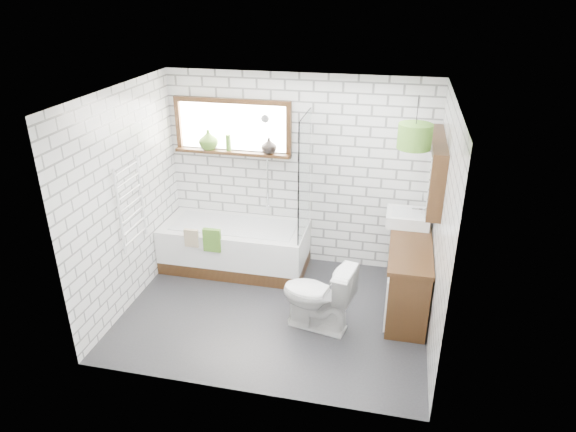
% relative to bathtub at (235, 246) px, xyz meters
% --- Properties ---
extents(floor, '(3.40, 2.60, 0.01)m').
position_rel_bathtub_xyz_m(floor, '(0.76, -0.89, -0.31)').
color(floor, '#232327').
rests_on(floor, ground).
extents(ceiling, '(3.40, 2.60, 0.01)m').
position_rel_bathtub_xyz_m(ceiling, '(0.76, -0.89, 2.20)').
color(ceiling, white).
rests_on(ceiling, ground).
extents(wall_back, '(3.40, 0.01, 2.50)m').
position_rel_bathtub_xyz_m(wall_back, '(0.76, 0.42, 0.95)').
color(wall_back, white).
rests_on(wall_back, ground).
extents(wall_front, '(3.40, 0.01, 2.50)m').
position_rel_bathtub_xyz_m(wall_front, '(0.76, -2.19, 0.95)').
color(wall_front, white).
rests_on(wall_front, ground).
extents(wall_left, '(0.01, 2.60, 2.50)m').
position_rel_bathtub_xyz_m(wall_left, '(-0.95, -0.89, 0.95)').
color(wall_left, white).
rests_on(wall_left, ground).
extents(wall_right, '(0.01, 2.60, 2.50)m').
position_rel_bathtub_xyz_m(wall_right, '(2.46, -0.89, 0.95)').
color(wall_right, white).
rests_on(wall_right, ground).
extents(window, '(1.52, 0.16, 0.68)m').
position_rel_bathtub_xyz_m(window, '(-0.09, 0.37, 1.50)').
color(window, black).
rests_on(window, wall_back).
extents(towel_radiator, '(0.06, 0.52, 1.00)m').
position_rel_bathtub_xyz_m(towel_radiator, '(-0.90, -0.89, 0.90)').
color(towel_radiator, white).
rests_on(towel_radiator, wall_left).
extents(mirror_cabinet, '(0.16, 1.20, 0.70)m').
position_rel_bathtub_xyz_m(mirror_cabinet, '(2.38, -0.29, 1.35)').
color(mirror_cabinet, black).
rests_on(mirror_cabinet, wall_right).
extents(shower_riser, '(0.02, 0.02, 1.30)m').
position_rel_bathtub_xyz_m(shower_riser, '(0.36, 0.37, 1.05)').
color(shower_riser, silver).
rests_on(shower_riser, wall_back).
extents(bathtub, '(1.87, 0.82, 0.60)m').
position_rel_bathtub_xyz_m(bathtub, '(0.00, 0.00, 0.00)').
color(bathtub, white).
rests_on(bathtub, floor).
extents(shower_screen, '(0.02, 0.72, 1.50)m').
position_rel_bathtub_xyz_m(shower_screen, '(0.91, 0.00, 1.05)').
color(shower_screen, white).
rests_on(shower_screen, bathtub).
extents(towel_green, '(0.22, 0.06, 0.30)m').
position_rel_bathtub_xyz_m(towel_green, '(-0.15, -0.41, 0.28)').
color(towel_green, '#437122').
rests_on(towel_green, bathtub).
extents(towel_beige, '(0.18, 0.04, 0.23)m').
position_rel_bathtub_xyz_m(towel_beige, '(-0.42, -0.41, 0.28)').
color(towel_beige, tan).
rests_on(towel_beige, bathtub).
extents(vanity, '(0.46, 1.44, 0.82)m').
position_rel_bathtub_xyz_m(vanity, '(2.22, -0.42, 0.11)').
color(vanity, black).
rests_on(vanity, floor).
extents(basin, '(0.50, 0.44, 0.15)m').
position_rel_bathtub_xyz_m(basin, '(2.16, 0.08, 0.59)').
color(basin, white).
rests_on(basin, vanity).
extents(tap, '(0.03, 0.03, 0.15)m').
position_rel_bathtub_xyz_m(tap, '(2.32, 0.08, 0.65)').
color(tap, silver).
rests_on(tap, vanity).
extents(toilet, '(0.59, 0.86, 0.80)m').
position_rel_bathtub_xyz_m(toilet, '(1.27, -1.06, 0.10)').
color(toilet, white).
rests_on(toilet, floor).
extents(vase_olive, '(0.32, 0.32, 0.26)m').
position_rel_bathtub_xyz_m(vase_olive, '(-0.41, 0.34, 1.31)').
color(vase_olive, '#4A7624').
rests_on(vase_olive, window).
extents(vase_dark, '(0.25, 0.25, 0.20)m').
position_rel_bathtub_xyz_m(vase_dark, '(0.39, 0.34, 1.28)').
color(vase_dark, black).
rests_on(vase_dark, window).
extents(bottle, '(0.08, 0.08, 0.21)m').
position_rel_bathtub_xyz_m(bottle, '(-0.15, 0.34, 1.28)').
color(bottle, '#4A7624').
rests_on(bottle, window).
extents(pendant, '(0.34, 0.34, 0.25)m').
position_rel_bathtub_xyz_m(pendant, '(2.12, -0.64, 1.80)').
color(pendant, '#437122').
rests_on(pendant, ceiling).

